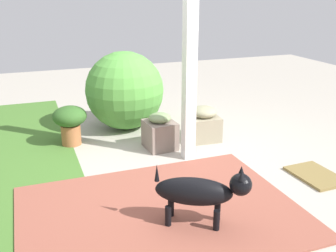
{
  "coord_description": "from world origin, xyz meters",
  "views": [
    {
      "loc": [
        -3.73,
        1.48,
        1.86
      ],
      "look_at": [
        0.14,
        0.04,
        0.42
      ],
      "focal_mm": 42.37,
      "sensor_mm": 36.0,
      "label": 1
    }
  ],
  "objects": [
    {
      "name": "ground_plane",
      "position": [
        0.0,
        0.0,
        0.0
      ],
      "size": [
        12.0,
        12.0,
        0.0
      ],
      "primitive_type": "plane",
      "color": "#ACA597"
    },
    {
      "name": "brick_path",
      "position": [
        -0.88,
        0.49,
        0.01
      ],
      "size": [
        1.8,
        2.4,
        0.02
      ],
      "primitive_type": "cube",
      "color": "#934E3E",
      "rests_on": "ground"
    },
    {
      "name": "porch_pillar",
      "position": [
        0.15,
        -0.21,
        1.23
      ],
      "size": [
        0.13,
        0.13,
        2.45
      ],
      "primitive_type": "cube",
      "color": "white",
      "rests_on": "ground"
    },
    {
      "name": "stone_planter_nearest",
      "position": [
        0.61,
        -0.62,
        0.21
      ],
      "size": [
        0.41,
        0.4,
        0.45
      ],
      "color": "gray",
      "rests_on": "ground"
    },
    {
      "name": "stone_planter_near",
      "position": [
        0.54,
        0.0,
        0.2
      ],
      "size": [
        0.4,
        0.37,
        0.45
      ],
      "color": "gray",
      "rests_on": "ground"
    },
    {
      "name": "round_shrub",
      "position": [
        1.41,
        0.2,
        0.53
      ],
      "size": [
        1.07,
        1.07,
        1.07
      ],
      "primitive_type": "sphere",
      "color": "#50983D",
      "rests_on": "ground"
    },
    {
      "name": "terracotta_pot_broad",
      "position": [
        1.03,
        1.0,
        0.31
      ],
      "size": [
        0.42,
        0.42,
        0.5
      ],
      "color": "#A06038",
      "rests_on": "ground"
    },
    {
      "name": "dog",
      "position": [
        -1.16,
        0.25,
        0.31
      ],
      "size": [
        0.52,
        0.74,
        0.54
      ],
      "color": "black",
      "rests_on": "ground"
    },
    {
      "name": "doormat",
      "position": [
        -0.78,
        -1.26,
        0.01
      ],
      "size": [
        0.58,
        0.43,
        0.03
      ],
      "primitive_type": "cube",
      "rotation": [
        0.0,
        0.0,
        0.04
      ],
      "color": "olive",
      "rests_on": "ground"
    }
  ]
}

